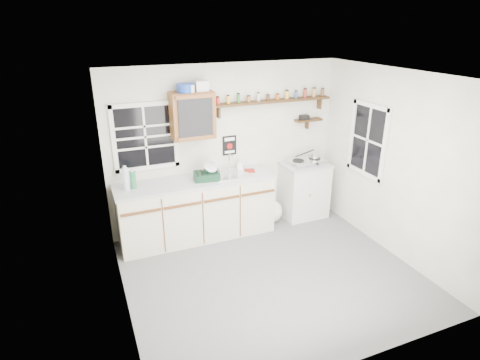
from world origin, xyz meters
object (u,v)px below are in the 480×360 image
Objects in this scene: right_cabinet at (304,190)px; spice_shelf at (274,100)px; dish_rack at (208,174)px; hotplate at (306,162)px; upper_cabinet at (193,115)px; main_cabinet at (197,209)px.

right_cabinet is 0.48× the size of spice_shelf.
spice_shelf is at bearing 159.75° from right_cabinet.
dish_rack reaches higher than hotplate.
spice_shelf reaches higher than dish_rack.
dish_rack is at bearing -54.39° from upper_cabinet.
upper_cabinet is 1.03× the size of hotplate.
dish_rack reaches higher than right_cabinet.
right_cabinet is at bearing 0.79° from main_cabinet.
upper_cabinet is 0.34× the size of spice_shelf.
upper_cabinet is 1.30m from spice_shelf.
upper_cabinet is 1.65× the size of dish_rack.
spice_shelf is (1.33, 0.21, 1.47)m from main_cabinet.
hotplate is at bearing -73.32° from right_cabinet.
right_cabinet is 1.44× the size of hotplate.
spice_shelf is 3.03× the size of hotplate.
dish_rack is (0.17, -0.04, 0.54)m from main_cabinet.
upper_cabinet is at bearing 169.95° from hotplate.
hotplate is (0.51, -0.21, -0.98)m from spice_shelf.
upper_cabinet is (0.03, 0.14, 1.36)m from main_cabinet.
upper_cabinet is at bearing 76.32° from main_cabinet.
main_cabinet is 3.67× the size of hotplate.
dish_rack is at bearing -14.19° from main_cabinet.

